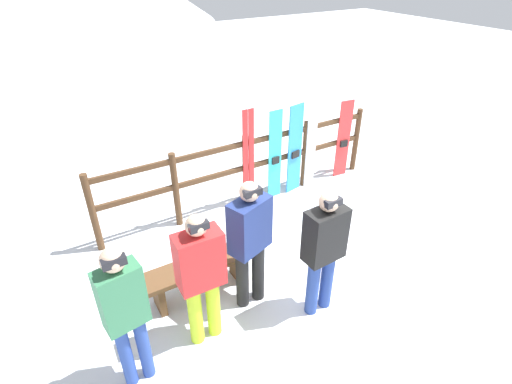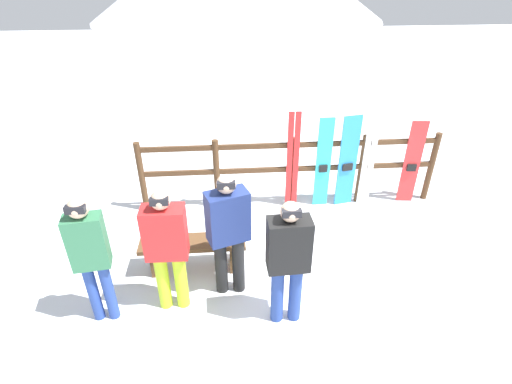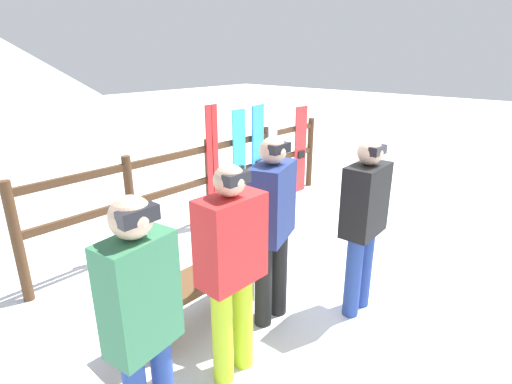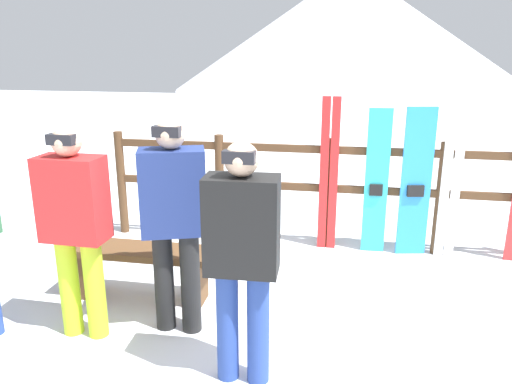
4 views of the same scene
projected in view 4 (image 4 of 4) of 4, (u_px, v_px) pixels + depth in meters
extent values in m
plane|color=white|center=(309.00, 345.00, 3.72)|extent=(40.00, 40.00, 0.00)
cone|color=silver|center=(350.00, 29.00, 25.51)|extent=(18.00, 18.00, 6.00)
cylinder|color=#4C331E|center=(122.00, 183.00, 5.84)|extent=(0.10, 0.10, 1.21)
cylinder|color=#4C331E|center=(220.00, 188.00, 5.63)|extent=(0.10, 0.10, 1.21)
cylinder|color=#4C331E|center=(326.00, 194.00, 5.42)|extent=(0.10, 0.10, 1.21)
cylinder|color=#4C331E|center=(440.00, 199.00, 5.21)|extent=(0.10, 0.10, 1.21)
cube|color=#4C331E|center=(326.00, 188.00, 5.40)|extent=(4.76, 0.05, 0.08)
cube|color=#4C331E|center=(328.00, 150.00, 5.28)|extent=(4.76, 0.05, 0.08)
cube|color=brown|center=(141.00, 251.00, 4.31)|extent=(1.38, 0.36, 0.06)
cube|color=brown|center=(88.00, 271.00, 4.46)|extent=(0.08, 0.29, 0.41)
cube|color=brown|center=(199.00, 281.00, 4.28)|extent=(0.08, 0.29, 0.41)
cylinder|color=black|center=(164.00, 281.00, 3.85)|extent=(0.15, 0.15, 0.80)
cylinder|color=black|center=(190.00, 283.00, 3.82)|extent=(0.15, 0.15, 0.80)
cube|color=navy|center=(173.00, 192.00, 3.63)|extent=(0.53, 0.40, 0.64)
sphere|color=#D8B293|center=(170.00, 134.00, 3.51)|extent=(0.22, 0.22, 0.22)
cube|color=black|center=(167.00, 132.00, 3.45)|extent=(0.20, 0.08, 0.08)
cylinder|color=navy|center=(227.00, 325.00, 3.26)|extent=(0.15, 0.15, 0.78)
cylinder|color=navy|center=(258.00, 328.00, 3.23)|extent=(0.15, 0.15, 0.78)
cube|color=black|center=(242.00, 225.00, 3.05)|extent=(0.46, 0.27, 0.62)
sphere|color=#D8B293|center=(241.00, 159.00, 2.93)|extent=(0.21, 0.21, 0.21)
cube|color=black|center=(239.00, 157.00, 2.87)|extent=(0.19, 0.07, 0.07)
cylinder|color=#B7D826|center=(69.00, 286.00, 3.78)|extent=(0.15, 0.15, 0.78)
cylinder|color=#B7D826|center=(95.00, 289.00, 3.75)|extent=(0.15, 0.15, 0.78)
cube|color=red|center=(73.00, 199.00, 3.57)|extent=(0.47, 0.27, 0.62)
sphere|color=#D8B293|center=(66.00, 142.00, 3.45)|extent=(0.21, 0.21, 0.21)
cube|color=black|center=(61.00, 139.00, 3.39)|extent=(0.19, 0.07, 0.07)
cube|color=red|center=(324.00, 175.00, 5.31)|extent=(0.09, 0.02, 1.66)
cube|color=red|center=(334.00, 175.00, 5.29)|extent=(0.09, 0.02, 1.66)
cube|color=#2DBFCC|center=(376.00, 182.00, 5.23)|extent=(0.24, 0.03, 1.55)
cube|color=black|center=(376.00, 190.00, 5.22)|extent=(0.13, 0.03, 0.12)
cube|color=#288CE0|center=(416.00, 183.00, 5.15)|extent=(0.31, 0.08, 1.57)
cube|color=black|center=(416.00, 191.00, 5.15)|extent=(0.17, 0.06, 0.12)
cube|color=white|center=(446.00, 182.00, 5.10)|extent=(0.09, 0.02, 1.61)
cube|color=white|center=(456.00, 183.00, 5.08)|extent=(0.09, 0.02, 1.61)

